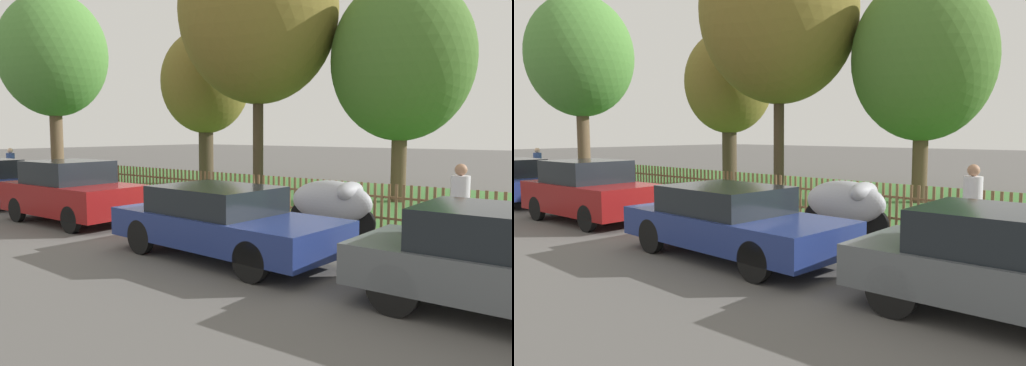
% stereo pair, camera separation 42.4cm
% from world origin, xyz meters
% --- Properties ---
extents(ground_plane, '(120.00, 120.00, 0.00)m').
position_xyz_m(ground_plane, '(0.00, 0.00, 0.00)').
color(ground_plane, '#565451').
extents(kerb_stone, '(43.73, 0.20, 0.12)m').
position_xyz_m(kerb_stone, '(0.00, 0.10, 0.06)').
color(kerb_stone, gray).
rests_on(kerb_stone, ground).
extents(grass_strip, '(43.73, 9.74, 0.01)m').
position_xyz_m(grass_strip, '(0.00, 7.56, 0.01)').
color(grass_strip, '#3D7033').
rests_on(grass_strip, ground).
extents(park_fence, '(43.73, 0.05, 1.10)m').
position_xyz_m(park_fence, '(0.00, 2.71, 0.55)').
color(park_fence, brown).
rests_on(park_fence, ground).
extents(parked_car_black_saloon, '(3.86, 1.71, 1.40)m').
position_xyz_m(parked_car_black_saloon, '(-7.30, -1.00, 0.71)').
color(parked_car_black_saloon, navy).
rests_on(parked_car_black_saloon, ground).
extents(parked_car_navy_estate, '(3.84, 1.94, 1.54)m').
position_xyz_m(parked_car_navy_estate, '(-2.53, -1.07, 0.77)').
color(parked_car_navy_estate, maroon).
rests_on(parked_car_navy_estate, ground).
extents(parked_car_red_compact, '(4.44, 1.96, 1.27)m').
position_xyz_m(parked_car_red_compact, '(2.78, -1.29, 0.66)').
color(parked_car_red_compact, navy).
rests_on(parked_car_red_compact, ground).
extents(parked_car_white_van, '(3.94, 1.83, 1.33)m').
position_xyz_m(parked_car_white_van, '(7.51, -1.29, 0.69)').
color(parked_car_white_van, '#51565B').
rests_on(parked_car_white_van, ground).
extents(covered_motorcycle, '(2.09, 0.95, 1.19)m').
position_xyz_m(covered_motorcycle, '(3.27, 1.78, 0.72)').
color(covered_motorcycle, black).
rests_on(covered_motorcycle, ground).
extents(tree_nearest_kerb, '(4.94, 4.94, 8.66)m').
position_xyz_m(tree_nearest_kerb, '(-13.42, 4.67, 5.79)').
color(tree_nearest_kerb, brown).
rests_on(tree_nearest_kerb, ground).
extents(tree_behind_motorcycle, '(3.86, 3.86, 6.63)m').
position_xyz_m(tree_behind_motorcycle, '(-6.71, 7.88, 4.36)').
color(tree_behind_motorcycle, '#473828').
rests_on(tree_behind_motorcycle, ground).
extents(tree_mid_park, '(5.45, 5.45, 9.47)m').
position_xyz_m(tree_mid_park, '(-2.10, 5.81, 6.33)').
color(tree_mid_park, '#473828').
rests_on(tree_mid_park, ground).
extents(tree_far_left, '(4.45, 4.45, 7.09)m').
position_xyz_m(tree_far_left, '(2.29, 7.58, 4.51)').
color(tree_far_left, brown).
rests_on(tree_far_left, ground).
extents(pedestrian_near_fence, '(0.47, 0.47, 1.67)m').
position_xyz_m(pedestrian_near_fence, '(6.00, 1.66, 0.94)').
color(pedestrian_near_fence, '#7F6B51').
rests_on(pedestrian_near_fence, ground).
extents(pedestrian_by_lamp, '(0.45, 0.45, 1.60)m').
position_xyz_m(pedestrian_by_lamp, '(-12.00, 1.81, 0.90)').
color(pedestrian_by_lamp, slate).
rests_on(pedestrian_by_lamp, ground).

